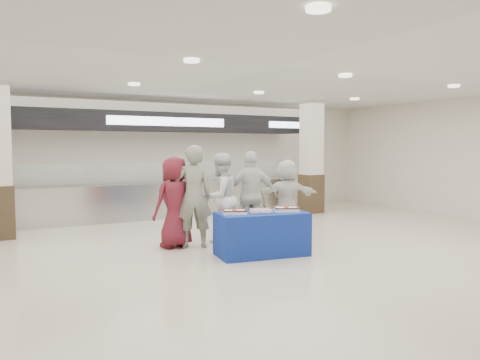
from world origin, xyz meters
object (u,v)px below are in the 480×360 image
soldier_b (252,202)px  civilian_white (287,196)px  display_table (262,234)px  sheet_cake_right (286,209)px  cupcake_tray (261,211)px  sheet_cake_left (234,211)px  chef_tall (220,198)px  civilian_maroon (175,202)px  chef_short (252,195)px  soldier_a (193,197)px

soldier_b → civilian_white: 0.94m
display_table → sheet_cake_right: 0.63m
cupcake_tray → soldier_b: 1.63m
sheet_cake_left → chef_tall: bearing=73.6°
chef_tall → civilian_maroon: bearing=-14.2°
display_table → sheet_cake_right: (0.47, -0.07, 0.42)m
civilian_maroon → chef_tall: chef_tall is taller
chef_tall → soldier_b: chef_tall is taller
cupcake_tray → chef_tall: size_ratio=0.25×
cupcake_tray → civilian_maroon: bearing=128.5°
soldier_b → civilian_white: (0.94, 0.09, 0.06)m
chef_tall → chef_short: 0.68m
chef_short → civilian_white: bearing=-145.5°
sheet_cake_left → chef_tall: size_ratio=0.27×
soldier_a → soldier_b: soldier_a is taller
civilian_maroon → sheet_cake_right: bearing=125.9°
cupcake_tray → chef_short: chef_short is taller
chef_short → soldier_b: size_ratio=1.21×
civilian_white → chef_tall: bearing=23.3°
display_table → chef_tall: size_ratio=0.88×
cupcake_tray → civilian_white: (1.62, 1.57, 0.03)m
civilian_maroon → civilian_white: 2.70m
civilian_maroon → soldier_a: size_ratio=0.89×
soldier_a → chef_tall: (0.69, 0.24, -0.08)m
chef_tall → soldier_b: bearing=169.3°
civilian_maroon → civilian_white: size_ratio=1.05×
sheet_cake_right → cupcake_tray: sheet_cake_right is taller
chef_short → soldier_b: bearing=-101.9°
sheet_cake_right → soldier_a: size_ratio=0.27×
soldier_a → soldier_b: size_ratio=1.29×
display_table → chef_tall: 1.49m
soldier_a → chef_short: soldier_a is taller
cupcake_tray → civilian_white: civilian_white is taller
soldier_b → sheet_cake_left: bearing=32.7°
chef_short → civilian_white: size_ratio=1.11×
display_table → civilian_maroon: bearing=138.2°
cupcake_tray → soldier_b: size_ratio=0.29×
chef_tall → soldier_a: bearing=2.7°
sheet_cake_right → civilian_white: size_ratio=0.32×
sheet_cake_left → soldier_b: size_ratio=0.31×
cupcake_tray → chef_short: size_ratio=0.24×
display_table → sheet_cake_left: size_ratio=3.29×
cupcake_tray → sheet_cake_left: bearing=170.1°
display_table → civilian_maroon: 1.80m
display_table → sheet_cake_right: bearing=0.6°
sheet_cake_right → chef_short: 1.40m
sheet_cake_left → civilian_white: bearing=35.3°
soldier_b → cupcake_tray: bearing=47.6°
display_table → civilian_maroon: civilian_maroon is taller
sheet_cake_right → chef_tall: chef_tall is taller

